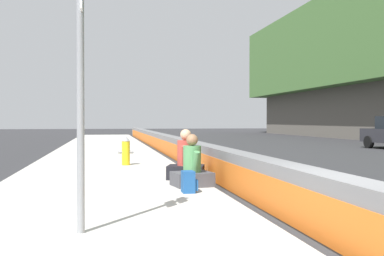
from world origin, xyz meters
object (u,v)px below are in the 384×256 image
route_sign_post (81,59)px  seated_person_middle (186,163)px  backpack (189,182)px  seated_person_foreground (192,170)px  fire_hydrant (126,150)px

route_sign_post → seated_person_middle: route_sign_post is taller
seated_person_middle → backpack: (-2.05, 0.30, -0.16)m
route_sign_post → seated_person_foreground: bearing=-28.9°
route_sign_post → seated_person_foreground: route_sign_post is taller
route_sign_post → seated_person_middle: (4.87, -2.10, -1.71)m
route_sign_post → backpack: bearing=-32.5°
seated_person_foreground → seated_person_middle: 1.22m
seated_person_foreground → backpack: 0.87m
seated_person_foreground → seated_person_middle: (1.21, -0.08, 0.02)m
route_sign_post → fire_hydrant: bearing=-6.0°
fire_hydrant → seated_person_middle: seated_person_middle is taller
seated_person_foreground → backpack: bearing=165.3°
route_sign_post → backpack: route_sign_post is taller
seated_person_foreground → seated_person_middle: bearing=-3.6°
seated_person_foreground → seated_person_middle: seated_person_middle is taller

